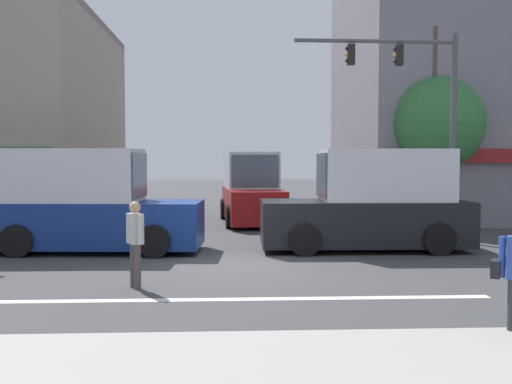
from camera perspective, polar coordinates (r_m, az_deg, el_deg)
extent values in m
plane|color=#3D3D3F|center=(14.16, -1.91, -6.93)|extent=(120.00, 120.00, 0.00)
cube|color=silver|center=(10.73, -1.62, -10.17)|extent=(9.00, 0.24, 0.01)
cube|color=slate|center=(27.90, 19.49, 9.56)|extent=(10.23, 9.57, 11.36)
cylinder|color=#4C3823|center=(22.43, 16.77, -0.15)|extent=(0.32, 0.32, 2.49)
sphere|color=#337038|center=(22.44, 16.87, 6.24)|extent=(3.35, 3.35, 3.35)
cylinder|color=brown|center=(22.23, 16.52, 5.82)|extent=(0.22, 0.22, 7.14)
cube|color=#473828|center=(22.61, 16.65, 13.87)|extent=(1.40, 0.12, 0.10)
cylinder|color=#47474C|center=(18.92, 18.27, 4.87)|extent=(0.18, 0.18, 6.20)
cylinder|color=#47474C|center=(18.49, 11.30, 13.91)|extent=(4.80, 0.19, 0.12)
cube|color=black|center=(18.61, 13.48, 12.56)|extent=(0.20, 0.24, 0.60)
sphere|color=black|center=(18.61, 13.12, 13.13)|extent=(0.12, 0.12, 0.12)
sphere|color=orange|center=(18.58, 13.11, 12.58)|extent=(0.12, 0.12, 0.12)
sphere|color=black|center=(18.55, 13.11, 12.03)|extent=(0.12, 0.12, 0.12)
cube|color=black|center=(18.25, 9.04, 12.80)|extent=(0.20, 0.24, 0.60)
sphere|color=black|center=(18.26, 8.67, 13.37)|extent=(0.12, 0.12, 0.12)
sphere|color=orange|center=(18.22, 8.66, 12.82)|extent=(0.12, 0.12, 0.12)
sphere|color=black|center=(18.20, 8.66, 12.26)|extent=(0.12, 0.12, 0.12)
cube|color=black|center=(16.58, 10.26, -2.89)|extent=(5.63, 2.09, 1.20)
cube|color=silver|center=(16.62, 12.16, 1.60)|extent=(3.43, 1.95, 1.40)
cube|color=#475666|center=(16.29, 6.28, 1.62)|extent=(0.09, 1.75, 1.19)
cylinder|color=black|center=(15.35, 4.67, -4.56)|extent=(0.84, 0.25, 0.84)
cylinder|color=black|center=(17.33, 3.92, -3.68)|extent=(0.84, 0.25, 0.84)
cylinder|color=black|center=(16.12, 17.06, -4.32)|extent=(0.84, 0.25, 0.84)
cylinder|color=black|center=(18.01, 15.00, -3.52)|extent=(0.84, 0.25, 0.84)
cube|color=maroon|center=(23.21, -0.39, -1.13)|extent=(2.35, 5.72, 1.20)
cube|color=silver|center=(23.70, -0.53, 2.11)|extent=(2.11, 3.51, 1.40)
cube|color=#475666|center=(21.99, -0.07, 2.03)|extent=(1.75, 0.17, 1.19)
cylinder|color=black|center=(21.66, 2.73, -2.31)|extent=(0.29, 0.85, 0.84)
cylinder|color=black|center=(21.43, -2.56, -2.37)|extent=(0.29, 0.85, 0.84)
cylinder|color=black|center=(25.08, 1.47, -1.57)|extent=(0.29, 0.85, 0.84)
cylinder|color=black|center=(24.88, -3.10, -1.61)|extent=(0.29, 0.85, 0.84)
cube|color=navy|center=(16.58, -14.96, -2.94)|extent=(5.72, 2.36, 1.20)
cube|color=silver|center=(16.65, -16.85, 1.54)|extent=(3.52, 2.12, 1.40)
cube|color=#475666|center=(16.21, -11.05, 1.58)|extent=(0.17, 1.75, 1.19)
cylinder|color=black|center=(17.20, -8.45, -3.76)|extent=(0.85, 0.29, 0.84)
cylinder|color=black|center=(15.25, -9.68, -4.65)|extent=(0.85, 0.29, 0.84)
cylinder|color=black|center=(18.10, -19.38, -3.56)|extent=(0.85, 0.29, 0.84)
cylinder|color=black|center=(16.25, -21.84, -4.35)|extent=(0.85, 0.29, 0.84)
cylinder|color=#2D4CA5|center=(8.81, 22.38, -5.74)|extent=(0.09, 0.09, 0.56)
cube|color=black|center=(8.89, 21.86, -6.79)|extent=(0.24, 0.30, 0.24)
cylinder|color=#4C4742|center=(11.71, -11.24, -6.98)|extent=(0.14, 0.14, 0.86)
cylinder|color=#4C4742|center=(11.87, -11.57, -6.84)|extent=(0.14, 0.14, 0.86)
cube|color=beige|center=(11.69, -11.45, -3.43)|extent=(0.37, 0.42, 0.58)
sphere|color=tan|center=(11.65, -11.47, -1.43)|extent=(0.22, 0.22, 0.22)
cylinder|color=beige|center=(11.47, -11.00, -3.55)|extent=(0.09, 0.09, 0.56)
cylinder|color=beige|center=(11.91, -11.88, -3.31)|extent=(0.09, 0.09, 0.56)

